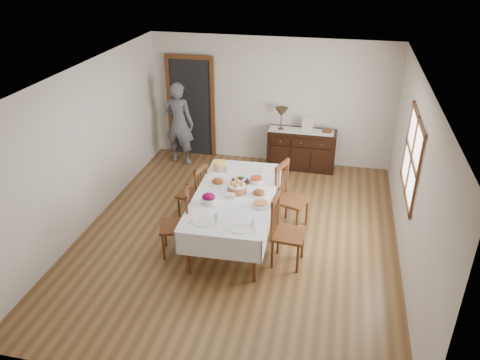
% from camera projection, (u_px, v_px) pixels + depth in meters
% --- Properties ---
extents(ground, '(6.00, 6.00, 0.00)m').
position_uv_depth(ground, '(239.00, 235.00, 7.59)').
color(ground, brown).
extents(room_shell, '(5.02, 6.02, 2.65)m').
position_uv_depth(room_shell, '(235.00, 130.00, 7.23)').
color(room_shell, silver).
rests_on(room_shell, ground).
extents(dining_table, '(1.28, 2.39, 0.81)m').
position_uv_depth(dining_table, '(235.00, 199.00, 7.18)').
color(dining_table, silver).
rests_on(dining_table, ground).
extents(chair_left_near, '(0.55, 0.55, 1.06)m').
position_uv_depth(chair_left_near, '(179.00, 222.00, 6.92)').
color(chair_left_near, '#502A14').
rests_on(chair_left_near, ground).
extents(chair_left_far, '(0.50, 0.50, 1.01)m').
position_uv_depth(chair_left_far, '(195.00, 192.00, 7.81)').
color(chair_left_far, '#502A14').
rests_on(chair_left_far, ground).
extents(chair_right_near, '(0.50, 0.50, 1.11)m').
position_uv_depth(chair_right_near, '(285.00, 230.00, 6.70)').
color(chair_right_near, '#502A14').
rests_on(chair_right_near, ground).
extents(chair_right_far, '(0.60, 0.60, 1.12)m').
position_uv_depth(chair_right_far, '(289.00, 196.00, 7.57)').
color(chair_right_far, '#502A14').
rests_on(chair_right_far, ground).
extents(sideboard, '(1.37, 0.50, 0.82)m').
position_uv_depth(sideboard, '(301.00, 149.00, 9.62)').
color(sideboard, black).
rests_on(sideboard, ground).
extents(person, '(0.63, 0.45, 1.86)m').
position_uv_depth(person, '(179.00, 121.00, 9.63)').
color(person, '#4E505A').
rests_on(person, ground).
extents(bread_basket, '(0.30, 0.30, 0.18)m').
position_uv_depth(bread_basket, '(237.00, 188.00, 7.16)').
color(bread_basket, brown).
rests_on(bread_basket, dining_table).
extents(egg_basket, '(0.28, 0.28, 0.10)m').
position_uv_depth(egg_basket, '(240.00, 181.00, 7.44)').
color(egg_basket, black).
rests_on(egg_basket, dining_table).
extents(ham_platter_a, '(0.31, 0.31, 0.11)m').
position_uv_depth(ham_platter_a, '(218.00, 182.00, 7.43)').
color(ham_platter_a, silver).
rests_on(ham_platter_a, dining_table).
extents(ham_platter_b, '(0.27, 0.27, 0.11)m').
position_uv_depth(ham_platter_b, '(259.00, 193.00, 7.09)').
color(ham_platter_b, silver).
rests_on(ham_platter_b, dining_table).
extents(beet_bowl, '(0.22, 0.22, 0.16)m').
position_uv_depth(beet_bowl, '(209.00, 199.00, 6.86)').
color(beet_bowl, silver).
rests_on(beet_bowl, dining_table).
extents(carrot_bowl, '(0.21, 0.21, 0.10)m').
position_uv_depth(carrot_bowl, '(256.00, 180.00, 7.45)').
color(carrot_bowl, silver).
rests_on(carrot_bowl, dining_table).
extents(pineapple_bowl, '(0.23, 0.23, 0.15)m').
position_uv_depth(pineapple_bowl, '(220.00, 166.00, 7.85)').
color(pineapple_bowl, tan).
rests_on(pineapple_bowl, dining_table).
extents(casserole_dish, '(0.26, 0.26, 0.07)m').
position_uv_depth(casserole_dish, '(261.00, 204.00, 6.80)').
color(casserole_dish, silver).
rests_on(casserole_dish, dining_table).
extents(butter_dish, '(0.14, 0.09, 0.07)m').
position_uv_depth(butter_dish, '(230.00, 196.00, 7.02)').
color(butter_dish, silver).
rests_on(butter_dish, dining_table).
extents(setting_left, '(0.42, 0.31, 0.10)m').
position_uv_depth(setting_left, '(207.00, 220.00, 6.44)').
color(setting_left, silver).
rests_on(setting_left, dining_table).
extents(setting_right, '(0.42, 0.31, 0.10)m').
position_uv_depth(setting_right, '(244.00, 226.00, 6.30)').
color(setting_right, silver).
rests_on(setting_right, dining_table).
extents(glass_far_a, '(0.06, 0.06, 0.11)m').
position_uv_depth(glass_far_a, '(228.00, 170.00, 7.76)').
color(glass_far_a, white).
rests_on(glass_far_a, dining_table).
extents(glass_far_b, '(0.06, 0.06, 0.10)m').
position_uv_depth(glass_far_b, '(263.00, 169.00, 7.78)').
color(glass_far_b, white).
rests_on(glass_far_b, dining_table).
extents(runner, '(1.30, 0.35, 0.01)m').
position_uv_depth(runner, '(301.00, 131.00, 9.41)').
color(runner, white).
rests_on(runner, sideboard).
extents(table_lamp, '(0.26, 0.26, 0.46)m').
position_uv_depth(table_lamp, '(281.00, 113.00, 9.32)').
color(table_lamp, brown).
rests_on(table_lamp, sideboard).
extents(picture_frame, '(0.22, 0.08, 0.28)m').
position_uv_depth(picture_frame, '(308.00, 125.00, 9.32)').
color(picture_frame, '#BFB18D').
rests_on(picture_frame, sideboard).
extents(deco_bowl, '(0.20, 0.20, 0.06)m').
position_uv_depth(deco_bowl, '(327.00, 131.00, 9.35)').
color(deco_bowl, '#502A14').
rests_on(deco_bowl, sideboard).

